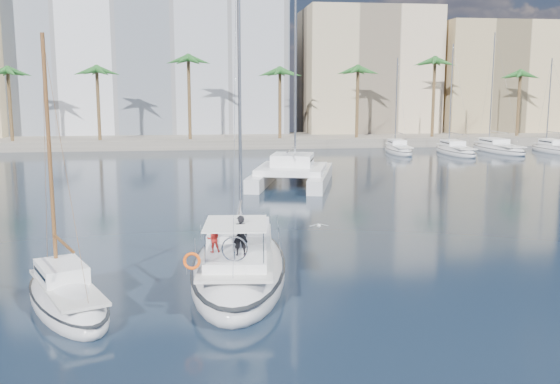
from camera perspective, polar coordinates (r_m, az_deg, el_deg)
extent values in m
plane|color=black|center=(28.61, 1.80, -6.64)|extent=(160.00, 160.00, 0.00)
cube|color=gray|center=(88.54, -4.55, 4.70)|extent=(120.00, 14.00, 1.20)
cube|color=silver|center=(100.59, -12.04, 12.74)|extent=(42.00, 16.00, 28.00)
cube|color=beige|center=(100.68, 7.92, 10.57)|extent=(20.00, 14.00, 20.00)
cube|color=tan|center=(105.86, 18.85, 9.56)|extent=(18.00, 12.00, 18.00)
cylinder|color=brown|center=(84.29, -4.45, 7.63)|extent=(0.44, 0.44, 10.50)
sphere|color=#225E23|center=(84.28, -4.50, 11.20)|extent=(3.60, 3.60, 3.60)
cylinder|color=brown|center=(92.53, 17.26, 7.40)|extent=(0.44, 0.44, 10.50)
sphere|color=#225E23|center=(92.53, 17.42, 10.65)|extent=(3.60, 3.60, 3.60)
ellipsoid|color=silver|center=(26.61, -3.76, -7.07)|extent=(5.09, 12.47, 2.52)
ellipsoid|color=black|center=(26.51, -3.77, -6.33)|extent=(5.14, 12.59, 0.18)
cube|color=silver|center=(26.13, -3.80, -5.21)|extent=(3.67, 9.33, 0.12)
cube|color=white|center=(27.40, -3.69, -3.74)|extent=(2.99, 4.21, 0.60)
cube|color=black|center=(27.39, -3.70, -3.70)|extent=(2.97, 3.75, 0.14)
cylinder|color=#B7BABF|center=(28.11, -3.76, 12.31)|extent=(0.15, 0.15, 15.91)
cylinder|color=#B7BABF|center=(26.12, -3.81, -1.70)|extent=(0.61, 4.88, 0.11)
cube|color=white|center=(23.82, -4.03, -6.07)|extent=(2.60, 3.25, 0.36)
cube|color=white|center=(23.37, -4.08, -2.91)|extent=(2.60, 3.25, 0.04)
torus|color=silver|center=(22.52, -4.17, -5.23)|extent=(0.96, 0.15, 0.96)
torus|color=#F3500C|center=(22.26, -8.06, -6.27)|extent=(0.65, 0.26, 0.64)
imported|color=black|center=(23.37, -3.65, -3.98)|extent=(0.59, 0.42, 1.53)
imported|color=maroon|center=(23.95, -6.10, -4.29)|extent=(0.53, 0.43, 1.03)
ellipsoid|color=silver|center=(24.26, -18.87, -9.54)|extent=(5.04, 7.54, 1.70)
ellipsoid|color=black|center=(24.18, -18.90, -8.99)|extent=(5.09, 7.61, 0.18)
cube|color=silver|center=(23.93, -18.88, -8.17)|extent=(3.70, 5.62, 0.12)
cube|color=white|center=(24.61, -19.36, -6.84)|extent=(2.37, 2.79, 0.60)
cube|color=black|center=(24.61, -19.36, -6.79)|extent=(2.27, 2.54, 0.14)
cylinder|color=brown|center=(24.63, -20.31, 3.04)|extent=(0.15, 0.15, 8.95)
cylinder|color=brown|center=(23.72, -19.19, -4.44)|extent=(1.30, 2.71, 0.11)
cube|color=silver|center=(52.76, -1.43, 1.43)|extent=(4.37, 11.82, 1.10)
cube|color=silver|center=(52.18, 3.74, 1.32)|extent=(4.37, 11.82, 1.10)
cube|color=white|center=(51.73, 1.06, 2.11)|extent=(6.94, 7.77, 0.50)
cube|color=white|center=(52.23, 1.15, 2.95)|extent=(4.13, 4.33, 1.00)
cube|color=black|center=(52.23, 1.15, 3.01)|extent=(4.02, 3.88, 0.18)
cylinder|color=#B7BABF|center=(53.69, 1.41, 11.11)|extent=(0.18, 0.18, 15.92)
ellipsoid|color=silver|center=(32.64, 3.58, -3.08)|extent=(0.21, 0.39, 0.19)
sphere|color=silver|center=(32.81, 3.52, -2.98)|extent=(0.10, 0.10, 0.10)
cube|color=gray|center=(32.58, 3.09, -3.05)|extent=(0.45, 0.16, 0.11)
cube|color=gray|center=(32.68, 4.07, -3.01)|extent=(0.45, 0.16, 0.11)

